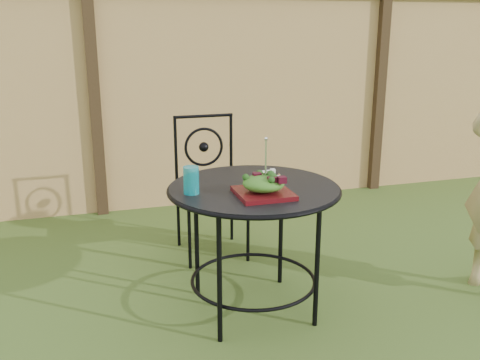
{
  "coord_description": "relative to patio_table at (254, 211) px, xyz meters",
  "views": [
    {
      "loc": [
        -1.42,
        -2.33,
        1.54
      ],
      "look_at": [
        -0.63,
        0.3,
        0.75
      ],
      "focal_mm": 40.0,
      "sensor_mm": 36.0,
      "label": 1
    }
  ],
  "objects": [
    {
      "name": "fence",
      "position": [
        0.57,
        1.95,
        0.36
      ],
      "size": [
        8.0,
        0.12,
        1.9
      ],
      "color": "#ECBB74",
      "rests_on": "ground"
    },
    {
      "name": "patio_table",
      "position": [
        0.0,
        0.0,
        0.0
      ],
      "size": [
        0.92,
        0.92,
        0.72
      ],
      "color": "black",
      "rests_on": "ground"
    },
    {
      "name": "drinking_glass",
      "position": [
        -0.34,
        -0.03,
        0.21
      ],
      "size": [
        0.08,
        0.08,
        0.14
      ],
      "primitive_type": "cylinder",
      "color": "#0C8890",
      "rests_on": "patio_table"
    },
    {
      "name": "salad",
      "position": [
        -0.0,
        -0.17,
        0.2
      ],
      "size": [
        0.21,
        0.21,
        0.08
      ],
      "primitive_type": "ellipsoid",
      "color": "#235614",
      "rests_on": "salad_plate"
    },
    {
      "name": "salad_plate",
      "position": [
        -0.0,
        -0.17,
        0.15
      ],
      "size": [
        0.27,
        0.27,
        0.02
      ],
      "primitive_type": "cube",
      "color": "#3F090C",
      "rests_on": "patio_table"
    },
    {
      "name": "patio_chair",
      "position": [
        -0.03,
        0.88,
        -0.08
      ],
      "size": [
        0.46,
        0.46,
        0.95
      ],
      "color": "black",
      "rests_on": "ground"
    },
    {
      "name": "ground",
      "position": [
        0.57,
        -0.25,
        -0.59
      ],
      "size": [
        60.0,
        60.0,
        0.0
      ],
      "primitive_type": "plane",
      "color": "#2B4616",
      "rests_on": "ground"
    },
    {
      "name": "fork",
      "position": [
        0.01,
        -0.17,
        0.33
      ],
      "size": [
        0.01,
        0.01,
        0.18
      ],
      "primitive_type": "cylinder",
      "color": "silver",
      "rests_on": "salad"
    }
  ]
}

